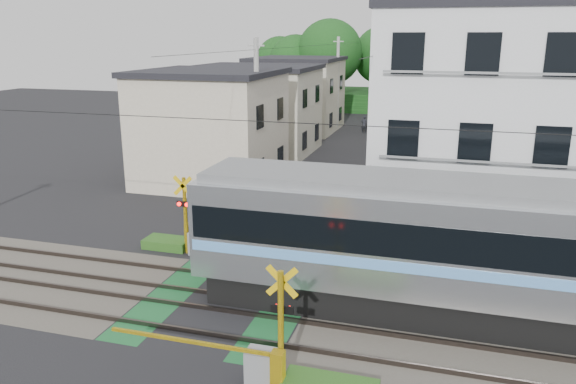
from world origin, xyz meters
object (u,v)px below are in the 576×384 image
(crossing_signal_far, at_px, (197,236))
(pedestrian, at_px, (364,124))
(crossing_signal_near, at_px, (264,359))
(commuter_train, at_px, (541,256))
(apartment_block, at_px, (505,123))

(crossing_signal_far, relative_size, pedestrian, 3.15)
(crossing_signal_near, xyz_separation_m, pedestrian, (-3.38, 36.68, 0.04))
(crossing_signal_near, height_order, pedestrian, crossing_signal_near)
(pedestrian, bearing_deg, commuter_train, 89.47)
(commuter_train, bearing_deg, apartment_block, 94.18)
(commuter_train, height_order, apartment_block, apartment_block)
(crossing_signal_far, relative_size, apartment_block, 0.46)
(commuter_train, distance_m, apartment_block, 8.67)
(commuter_train, xyz_separation_m, crossing_signal_near, (-6.52, -4.85, -1.49))
(commuter_train, bearing_deg, crossing_signal_far, 168.15)
(crossing_signal_far, bearing_deg, apartment_block, 27.78)
(crossing_signal_near, bearing_deg, apartment_block, 65.78)
(crossing_signal_near, relative_size, crossing_signal_far, 1.00)
(commuter_train, xyz_separation_m, pedestrian, (-9.90, 31.83, -1.44))
(commuter_train, distance_m, crossing_signal_near, 8.26)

